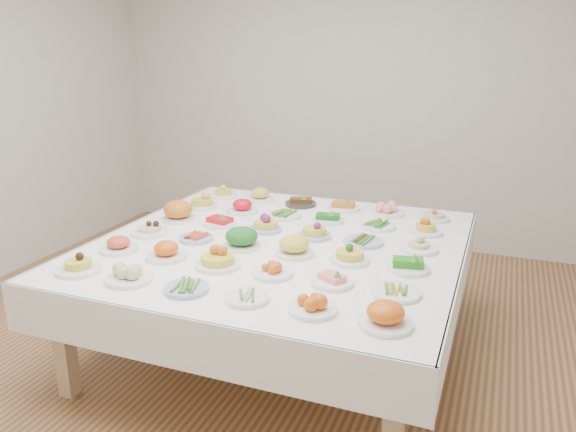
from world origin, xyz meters
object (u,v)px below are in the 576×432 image
(display_table, at_px, (279,252))
(dish_18, at_px, (178,210))
(dish_0, at_px, (78,260))
(dish_35, at_px, (434,213))

(display_table, height_order, dish_18, dish_18)
(dish_0, relative_size, dish_18, 0.99)
(display_table, xyz_separation_m, dish_35, (0.85, 0.84, 0.11))
(dish_0, height_order, dish_35, dish_0)
(display_table, relative_size, dish_0, 9.18)
(dish_35, bearing_deg, dish_18, -158.11)
(display_table, distance_m, dish_0, 1.21)
(display_table, relative_size, dish_18, 9.08)
(display_table, bearing_deg, dish_0, -134.94)
(dish_18, bearing_deg, dish_35, 21.89)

